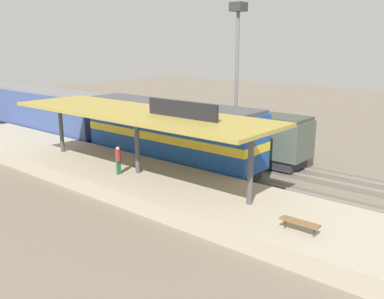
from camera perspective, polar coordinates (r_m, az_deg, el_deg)
name	(u,v)px	position (r m, az deg, el deg)	size (l,w,h in m)	color
ground_plane	(205,164)	(30.95, 1.77, -1.95)	(120.00, 120.00, 0.00)	#706656
track_near	(187,170)	(29.47, -0.65, -2.72)	(3.20, 110.00, 0.16)	#5F5649
track_far	(226,156)	(32.95, 4.58, -0.93)	(3.20, 110.00, 0.16)	#5F5649
platform	(138,180)	(26.19, -7.25, -4.06)	(6.00, 44.00, 0.90)	#A89E89
station_canopy	(137,114)	(25.16, -7.40, 4.77)	(5.20, 18.00, 4.70)	#47474C
platform_bench	(300,223)	(18.38, 14.32, -9.52)	(0.44, 1.70, 0.50)	#333338
locomotive	(170,133)	(29.91, -2.99, 2.23)	(2.93, 14.43, 4.44)	#28282D
passenger_carriage_single	(35,109)	(44.06, -20.43, 5.09)	(2.90, 20.00, 4.24)	#28282D
freight_car	(232,133)	(32.19, 5.46, 2.23)	(2.80, 12.00, 3.54)	#28282D
light_mast	(237,45)	(35.22, 6.14, 13.78)	(1.10, 1.10, 11.70)	slate
person_waiting	(118,159)	(25.67, -9.92, -1.26)	(0.34, 0.34, 1.71)	#23603D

